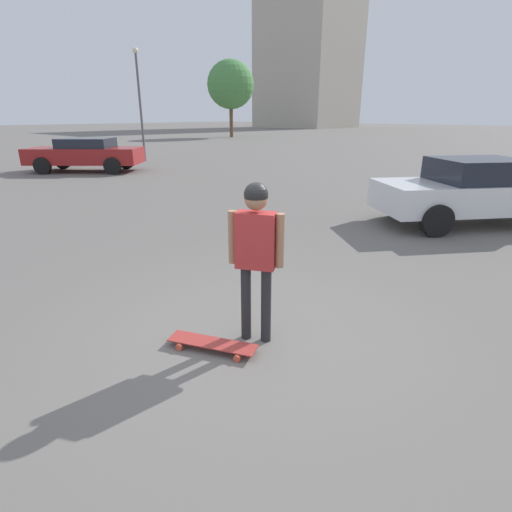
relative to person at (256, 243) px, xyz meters
name	(u,v)px	position (x,y,z in m)	size (l,w,h in m)	color
ground_plane	(256,339)	(0.00, 0.00, -1.13)	(220.00, 220.00, 0.00)	slate
person	(256,243)	(0.00, 0.00, 0.00)	(0.54, 0.36, 1.75)	#262628
skateboard	(212,344)	(0.21, 0.47, -1.06)	(0.99, 0.58, 0.09)	#A5332D
car_parked_near	(472,191)	(-0.37, -6.99, -0.37)	(4.01, 4.25, 1.47)	silver
car_parked_far	(85,154)	(14.86, -5.69, -0.36)	(4.82, 4.49, 1.43)	maroon
building_block_distant	(309,49)	(45.48, -67.75, 13.15)	(15.37, 15.65, 28.56)	#B2A899
tree_distant	(231,85)	(30.21, -30.54, 4.32)	(5.05, 5.05, 8.00)	brown
lamp_post	(140,97)	(16.48, -9.79, 2.13)	(0.28, 0.28, 5.55)	#59595E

